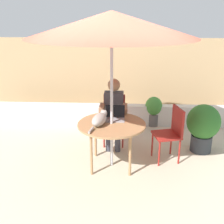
# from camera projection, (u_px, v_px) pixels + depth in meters

# --- Properties ---
(ground_plane) EXTENTS (14.00, 14.00, 0.00)m
(ground_plane) POSITION_uv_depth(u_px,v_px,m) (112.00, 165.00, 4.46)
(ground_plane) COLOR #BCAD93
(fence_back) EXTENTS (5.93, 0.08, 1.80)m
(fence_back) POSITION_uv_depth(u_px,v_px,m) (117.00, 76.00, 6.59)
(fence_back) COLOR tan
(fence_back) RESTS_ON ground
(planter_wall_low) EXTENTS (5.34, 0.20, 0.45)m
(planter_wall_low) POSITION_uv_depth(u_px,v_px,m) (116.00, 115.00, 6.03)
(planter_wall_low) COLOR beige
(planter_wall_low) RESTS_ON ground
(patio_table) EXTENTS (1.05, 1.05, 0.73)m
(patio_table) POSITION_uv_depth(u_px,v_px,m) (112.00, 127.00, 4.24)
(patio_table) COLOR #9E754C
(patio_table) RESTS_ON ground
(patio_umbrella) EXTENTS (2.38, 2.38, 2.36)m
(patio_umbrella) POSITION_uv_depth(u_px,v_px,m) (112.00, 24.00, 3.73)
(patio_umbrella) COLOR #B7B7BC
(patio_umbrella) RESTS_ON ground
(chair_occupied) EXTENTS (0.40, 0.40, 0.91)m
(chair_occupied) POSITION_uv_depth(u_px,v_px,m) (114.00, 115.00, 5.10)
(chair_occupied) COLOR maroon
(chair_occupied) RESTS_ON ground
(chair_empty) EXTENTS (0.48, 0.48, 0.91)m
(chair_empty) POSITION_uv_depth(u_px,v_px,m) (172.00, 130.00, 4.46)
(chair_empty) COLOR maroon
(chair_empty) RESTS_ON ground
(person_seated) EXTENTS (0.48, 0.48, 1.25)m
(person_seated) POSITION_uv_depth(u_px,v_px,m) (114.00, 109.00, 4.90)
(person_seated) COLOR #3F3F47
(person_seated) RESTS_ON ground
(laptop) EXTENTS (0.30, 0.25, 0.21)m
(laptop) POSITION_uv_depth(u_px,v_px,m) (115.00, 115.00, 4.38)
(laptop) COLOR gray
(laptop) RESTS_ON patio_table
(cat) EXTENTS (0.28, 0.63, 0.17)m
(cat) POSITION_uv_depth(u_px,v_px,m) (100.00, 119.00, 4.16)
(cat) COLOR gray
(cat) RESTS_ON patio_table
(potted_plant_near_fence) EXTENTS (0.36, 0.36, 0.64)m
(potted_plant_near_fence) POSITION_uv_depth(u_px,v_px,m) (154.00, 110.00, 5.94)
(potted_plant_near_fence) COLOR #595654
(potted_plant_near_fence) RESTS_ON ground
(potted_plant_by_chair) EXTENTS (0.57, 0.57, 0.86)m
(potted_plant_by_chair) POSITION_uv_depth(u_px,v_px,m) (203.00, 125.00, 4.76)
(potted_plant_by_chair) COLOR #33383D
(potted_plant_by_chair) RESTS_ON ground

